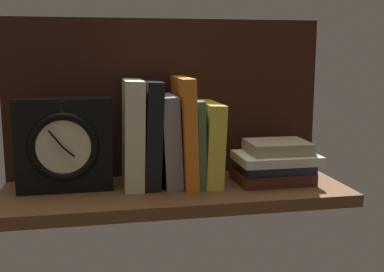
{
  "coord_description": "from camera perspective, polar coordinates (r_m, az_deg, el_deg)",
  "views": [
    {
      "loc": [
        -15.86,
        -96.15,
        27.99
      ],
      "look_at": [
        4.14,
        3.36,
        10.33
      ],
      "focal_mm": 44.7,
      "sensor_mm": 36.0,
      "label": 1
    }
  ],
  "objects": [
    {
      "name": "book_green_romantic",
      "position": [
        1.03,
        0.41,
        -0.6
      ],
      "size": [
        2.05,
        14.62,
        18.44
      ],
      "primitive_type": "cube",
      "rotation": [
        0.0,
        -0.02,
        0.0
      ],
      "color": "#476B44",
      "rests_on": "ground_plane"
    },
    {
      "name": "book_orange_pandolfini",
      "position": [
        1.03,
        -0.92,
        0.6
      ],
      "size": [
        3.35,
        16.38,
        23.02
      ],
      "primitive_type": "cube",
      "rotation": [
        0.0,
        -0.03,
        0.0
      ],
      "color": "orange",
      "rests_on": "ground_plane"
    },
    {
      "name": "book_gray_chess",
      "position": [
        1.02,
        -2.79,
        -0.5
      ],
      "size": [
        4.41,
        12.5,
        19.35
      ],
      "primitive_type": "cube",
      "rotation": [
        0.0,
        -0.05,
        0.0
      ],
      "color": "gray",
      "rests_on": "ground_plane"
    },
    {
      "name": "back_panel",
      "position": [
        1.1,
        -3.03,
        4.53
      ],
      "size": [
        72.02,
        1.2,
        35.58
      ],
      "primitive_type": "cube",
      "color": "black",
      "rests_on": "ground_plane"
    },
    {
      "name": "book_yellow_seinlanguage",
      "position": [
        1.04,
        1.98,
        -0.78
      ],
      "size": [
        4.31,
        15.87,
        17.66
      ],
      "primitive_type": "cube",
      "rotation": [
        0.0,
        0.04,
        0.0
      ],
      "color": "gold",
      "rests_on": "ground_plane"
    },
    {
      "name": "ground_plane",
      "position": [
        1.02,
        -1.93,
        -6.84
      ],
      "size": [
        72.02,
        25.5,
        2.5
      ],
      "primitive_type": "cube",
      "color": "brown"
    },
    {
      "name": "framed_clock",
      "position": [
        1.0,
        -15.0,
        -1.05
      ],
      "size": [
        19.11,
        6.87,
        19.11
      ],
      "color": "black",
      "rests_on": "ground_plane"
    },
    {
      "name": "book_cream_twain",
      "position": [
        1.01,
        -7.06,
        0.27
      ],
      "size": [
        4.53,
        13.19,
        22.61
      ],
      "primitive_type": "cube",
      "rotation": [
        0.0,
        0.03,
        0.0
      ],
      "color": "beige",
      "rests_on": "ground_plane"
    },
    {
      "name": "book_stack_side",
      "position": [
        1.07,
        9.84,
        -3.11
      ],
      "size": [
        17.45,
        12.34,
        8.96
      ],
      "color": "#471E19",
      "rests_on": "ground_plane"
    },
    {
      "name": "book_black_skeptic",
      "position": [
        1.02,
        -4.86,
        0.28
      ],
      "size": [
        4.33,
        12.74,
        22.4
      ],
      "primitive_type": "cube",
      "rotation": [
        0.0,
        0.05,
        0.0
      ],
      "color": "black",
      "rests_on": "ground_plane"
    }
  ]
}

